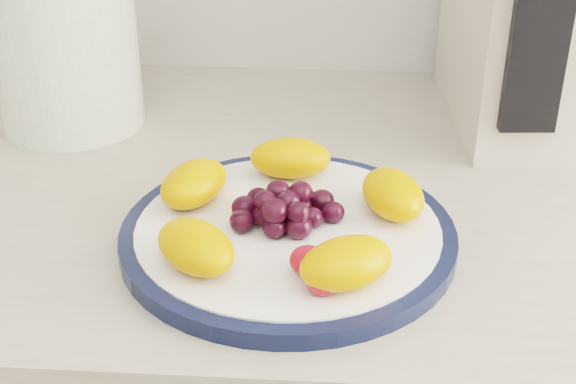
{
  "coord_description": "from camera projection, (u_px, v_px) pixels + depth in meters",
  "views": [
    {
      "loc": [
        0.08,
        0.49,
        1.27
      ],
      "look_at": [
        0.04,
        1.07,
        0.95
      ],
      "focal_mm": 50.0,
      "sensor_mm": 36.0,
      "label": 1
    }
  ],
  "objects": [
    {
      "name": "fruit_plate",
      "position": [
        286.0,
        209.0,
        0.67
      ],
      "size": [
        0.25,
        0.24,
        0.04
      ],
      "color": "orange",
      "rests_on": "plate_face"
    },
    {
      "name": "plate_face",
      "position": [
        288.0,
        235.0,
        0.68
      ],
      "size": [
        0.26,
        0.26,
        0.02
      ],
      "primitive_type": "cylinder",
      "color": "white",
      "rests_on": "counter"
    },
    {
      "name": "plate_rim",
      "position": [
        288.0,
        236.0,
        0.68
      ],
      "size": [
        0.29,
        0.29,
        0.01
      ],
      "primitive_type": "cylinder",
      "color": "#0F1837",
      "rests_on": "counter"
    },
    {
      "name": "appliance_panel",
      "position": [
        543.0,
        12.0,
        0.73
      ],
      "size": [
        0.05,
        0.02,
        0.23
      ],
      "primitive_type": "cube",
      "rotation": [
        0.0,
        0.0,
        0.07
      ],
      "color": "black",
      "rests_on": "appliance_body"
    },
    {
      "name": "canister",
      "position": [
        64.0,
        42.0,
        0.86
      ],
      "size": [
        0.19,
        0.19,
        0.19
      ],
      "primitive_type": "cylinder",
      "rotation": [
        0.0,
        0.0,
        -0.21
      ],
      "color": "#476E16",
      "rests_on": "counter"
    }
  ]
}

